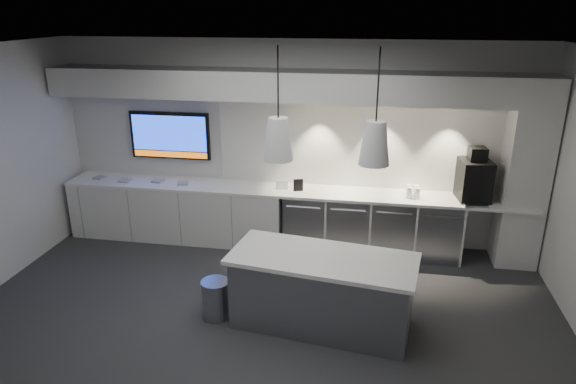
% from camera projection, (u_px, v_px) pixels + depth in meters
% --- Properties ---
extents(floor, '(7.00, 7.00, 0.00)m').
position_uv_depth(floor, '(257.00, 328.00, 5.79)').
color(floor, '#2E2F31').
rests_on(floor, ground).
extents(ceiling, '(7.00, 7.00, 0.00)m').
position_uv_depth(ceiling, '(250.00, 54.00, 4.76)').
color(ceiling, black).
rests_on(ceiling, wall_back).
extents(wall_back, '(7.00, 0.00, 7.00)m').
position_uv_depth(wall_back, '(293.00, 144.00, 7.59)').
color(wall_back, silver).
rests_on(wall_back, floor).
extents(wall_front, '(7.00, 0.00, 7.00)m').
position_uv_depth(wall_front, '(154.00, 359.00, 2.96)').
color(wall_front, silver).
rests_on(wall_front, floor).
extents(back_counter, '(6.80, 0.65, 0.04)m').
position_uv_depth(back_counter, '(289.00, 190.00, 7.50)').
color(back_counter, white).
rests_on(back_counter, left_base_cabinets).
extents(left_base_cabinets, '(3.30, 0.63, 0.86)m').
position_uv_depth(left_base_cabinets, '(178.00, 211.00, 7.94)').
color(left_base_cabinets, white).
rests_on(left_base_cabinets, floor).
extents(fridge_unit_a, '(0.60, 0.61, 0.85)m').
position_uv_depth(fridge_unit_a, '(306.00, 220.00, 7.62)').
color(fridge_unit_a, '#92949A').
rests_on(fridge_unit_a, floor).
extents(fridge_unit_b, '(0.60, 0.61, 0.85)m').
position_uv_depth(fridge_unit_b, '(349.00, 223.00, 7.52)').
color(fridge_unit_b, '#92949A').
rests_on(fridge_unit_b, floor).
extents(fridge_unit_c, '(0.60, 0.61, 0.85)m').
position_uv_depth(fridge_unit_c, '(392.00, 226.00, 7.42)').
color(fridge_unit_c, '#92949A').
rests_on(fridge_unit_c, floor).
extents(fridge_unit_d, '(0.60, 0.61, 0.85)m').
position_uv_depth(fridge_unit_d, '(437.00, 229.00, 7.31)').
color(fridge_unit_d, '#92949A').
rests_on(fridge_unit_d, floor).
extents(backsplash, '(4.60, 0.03, 1.30)m').
position_uv_depth(backsplash, '(375.00, 144.00, 7.36)').
color(backsplash, white).
rests_on(backsplash, wall_back).
extents(soffit, '(6.90, 0.60, 0.40)m').
position_uv_depth(soffit, '(290.00, 85.00, 7.01)').
color(soffit, white).
rests_on(soffit, wall_back).
extents(column, '(0.55, 0.55, 2.60)m').
position_uv_depth(column, '(525.00, 174.00, 6.87)').
color(column, white).
rests_on(column, floor).
extents(wall_tv, '(1.25, 0.07, 0.72)m').
position_uv_depth(wall_tv, '(170.00, 135.00, 7.83)').
color(wall_tv, black).
rests_on(wall_tv, wall_back).
extents(island, '(2.13, 1.15, 0.86)m').
position_uv_depth(island, '(322.00, 291.00, 5.71)').
color(island, '#92949A').
rests_on(island, floor).
extents(bin, '(0.37, 0.37, 0.46)m').
position_uv_depth(bin, '(216.00, 299.00, 5.93)').
color(bin, '#92949A').
rests_on(bin, floor).
extents(coffee_machine, '(0.46, 0.62, 0.74)m').
position_uv_depth(coffee_machine, '(474.00, 178.00, 7.00)').
color(coffee_machine, black).
rests_on(coffee_machine, back_counter).
extents(sign_black, '(0.14, 0.07, 0.18)m').
position_uv_depth(sign_black, '(298.00, 185.00, 7.39)').
color(sign_black, black).
rests_on(sign_black, back_counter).
extents(sign_white, '(0.18, 0.06, 0.14)m').
position_uv_depth(sign_white, '(282.00, 185.00, 7.46)').
color(sign_white, white).
rests_on(sign_white, back_counter).
extents(cup_cluster, '(0.19, 0.19, 0.16)m').
position_uv_depth(cup_cluster, '(413.00, 192.00, 7.15)').
color(cup_cluster, white).
rests_on(cup_cluster, back_counter).
extents(tray_a, '(0.19, 0.19, 0.02)m').
position_uv_depth(tray_a, '(100.00, 178.00, 7.96)').
color(tray_a, '#9F9F9F').
rests_on(tray_a, back_counter).
extents(tray_b, '(0.16, 0.16, 0.02)m').
position_uv_depth(tray_b, '(125.00, 181.00, 7.83)').
color(tray_b, '#9F9F9F').
rests_on(tray_b, back_counter).
extents(tray_c, '(0.18, 0.18, 0.02)m').
position_uv_depth(tray_c, '(158.00, 181.00, 7.81)').
color(tray_c, '#9F9F9F').
rests_on(tray_c, back_counter).
extents(tray_d, '(0.20, 0.20, 0.02)m').
position_uv_depth(tray_d, '(183.00, 183.00, 7.71)').
color(tray_d, '#9F9F9F').
rests_on(tray_d, back_counter).
extents(pendant_left, '(0.31, 0.31, 1.14)m').
position_uv_depth(pendant_left, '(278.00, 139.00, 5.20)').
color(pendant_left, white).
rests_on(pendant_left, ceiling).
extents(pendant_right, '(0.31, 0.31, 1.14)m').
position_uv_depth(pendant_right, '(375.00, 143.00, 5.04)').
color(pendant_right, white).
rests_on(pendant_right, ceiling).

